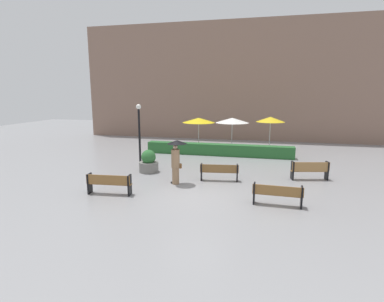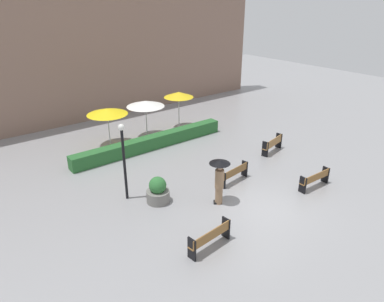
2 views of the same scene
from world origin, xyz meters
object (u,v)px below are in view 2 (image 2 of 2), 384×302
planter_pot (158,191)px  lamp_post (124,154)px  bench_mid_center (235,173)px  patio_umbrella_yellow (107,111)px  bench_near_right (315,179)px  pedestrian_with_umbrella (219,177)px  bench_far_right (273,144)px  patio_umbrella_yellow_far (179,95)px  patio_umbrella_white (145,104)px  bench_near_left (210,237)px

planter_pot → lamp_post: 2.21m
bench_mid_center → lamp_post: (-4.82, 1.86, 1.70)m
lamp_post → patio_umbrella_yellow: lamp_post is taller
bench_near_right → pedestrian_with_umbrella: bearing=158.0°
bench_far_right → pedestrian_with_umbrella: (-6.07, -2.13, 0.76)m
lamp_post → patio_umbrella_yellow_far: bearing=39.5°
planter_pot → patio_umbrella_white: (3.63, 6.86, 1.70)m
patio_umbrella_yellow_far → lamp_post: bearing=-140.5°
bench_near_right → patio_umbrella_yellow_far: patio_umbrella_yellow_far is taller
pedestrian_with_umbrella → planter_pot: 2.76m
bench_mid_center → patio_umbrella_yellow_far: patio_umbrella_yellow_far is taller
pedestrian_with_umbrella → lamp_post: 4.17m
bench_near_left → patio_umbrella_white: size_ratio=0.79×
patio_umbrella_yellow → patio_umbrella_yellow_far: bearing=-0.3°
bench_mid_center → pedestrian_with_umbrella: pedestrian_with_umbrella is taller
lamp_post → patio_umbrella_yellow_far: lamp_post is taller
bench_near_left → patio_umbrella_yellow: (1.40, 10.83, 1.65)m
bench_far_right → patio_umbrella_yellow: size_ratio=0.76×
bench_far_right → planter_pot: 8.11m
bench_mid_center → planter_pot: (-3.88, 0.78, 0.02)m
bench_near_left → bench_far_right: bearing=26.8°
patio_umbrella_yellow_far → patio_umbrella_white: bearing=-176.8°
patio_umbrella_yellow → patio_umbrella_yellow_far: patio_umbrella_yellow_far is taller
bench_mid_center → planter_pot: planter_pot is taller
bench_near_right → patio_umbrella_white: size_ratio=0.77×
planter_pot → patio_umbrella_yellow: patio_umbrella_yellow is taller
bench_near_right → patio_umbrella_yellow_far: bearing=91.2°
bench_far_right → lamp_post: size_ratio=0.51×
planter_pot → bench_near_right: bearing=-28.4°
bench_mid_center → patio_umbrella_white: bearing=91.9°
bench_far_right → patio_umbrella_yellow: patio_umbrella_yellow is taller
planter_pot → patio_umbrella_white: size_ratio=0.50×
bench_far_right → lamp_post: lamp_post is taller
bench_near_left → patio_umbrella_yellow_far: patio_umbrella_yellow_far is taller
bench_mid_center → patio_umbrella_yellow_far: size_ratio=0.74×
pedestrian_with_umbrella → bench_near_right: bearing=-22.0°
bench_far_right → lamp_post: bearing=175.8°
bench_near_right → bench_far_right: 4.24m
bench_near_right → bench_mid_center: size_ratio=1.00×
bench_near_right → planter_pot: size_ratio=1.53×
bench_mid_center → patio_umbrella_yellow: patio_umbrella_yellow is taller
planter_pot → patio_umbrella_yellow_far: (6.25, 7.01, 1.81)m
bench_near_right → patio_umbrella_yellow_far: size_ratio=0.73×
bench_near_right → patio_umbrella_yellow: size_ratio=0.77×
patio_umbrella_yellow → patio_umbrella_white: (2.47, -0.18, 0.06)m
bench_far_right → patio_umbrella_yellow_far: patio_umbrella_yellow_far is taller
bench_mid_center → lamp_post: 5.44m
bench_far_right → patio_umbrella_white: patio_umbrella_white is taller
bench_mid_center → lamp_post: lamp_post is taller
patio_umbrella_yellow → patio_umbrella_white: bearing=-4.1°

